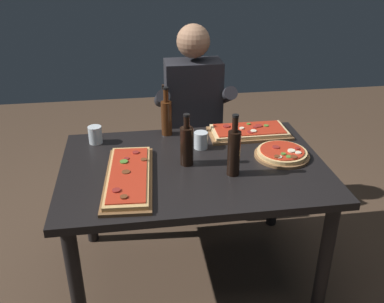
% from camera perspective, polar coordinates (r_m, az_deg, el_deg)
% --- Properties ---
extents(ground_plane, '(6.40, 6.40, 0.00)m').
position_cam_1_polar(ground_plane, '(2.71, 0.16, -15.58)').
color(ground_plane, '#4C3828').
extents(dining_table, '(1.40, 0.96, 0.74)m').
position_cam_1_polar(dining_table, '(2.33, 0.18, -3.75)').
color(dining_table, black).
rests_on(dining_table, ground_plane).
extents(pizza_rectangular_front, '(0.49, 0.25, 0.05)m').
position_cam_1_polar(pizza_rectangular_front, '(2.63, 7.60, 2.65)').
color(pizza_rectangular_front, brown).
rests_on(pizza_rectangular_front, dining_table).
extents(pizza_rectangular_left, '(0.27, 0.65, 0.05)m').
position_cam_1_polar(pizza_rectangular_left, '(2.15, -8.44, -3.33)').
color(pizza_rectangular_left, brown).
rests_on(pizza_rectangular_left, dining_table).
extents(pizza_round_far, '(0.30, 0.30, 0.05)m').
position_cam_1_polar(pizza_round_far, '(2.40, 11.90, -0.27)').
color(pizza_round_far, brown).
rests_on(pizza_round_far, dining_table).
extents(wine_bottle_dark, '(0.07, 0.07, 0.30)m').
position_cam_1_polar(wine_bottle_dark, '(2.58, -3.42, 4.72)').
color(wine_bottle_dark, '#47230F').
rests_on(wine_bottle_dark, dining_table).
extents(oil_bottle_amber, '(0.06, 0.06, 0.33)m').
position_cam_1_polar(oil_bottle_amber, '(2.13, 5.61, 0.04)').
color(oil_bottle_amber, black).
rests_on(oil_bottle_amber, dining_table).
extents(vinegar_bottle_green, '(0.07, 0.07, 0.29)m').
position_cam_1_polar(vinegar_bottle_green, '(2.23, -0.71, 0.91)').
color(vinegar_bottle_green, black).
rests_on(vinegar_bottle_green, dining_table).
extents(tumbler_near_camera, '(0.08, 0.08, 0.10)m').
position_cam_1_polar(tumbler_near_camera, '(2.56, -12.77, 2.18)').
color(tumbler_near_camera, silver).
rests_on(tumbler_near_camera, dining_table).
extents(tumbler_far_side, '(0.08, 0.08, 0.10)m').
position_cam_1_polar(tumbler_far_side, '(2.44, 1.18, 1.39)').
color(tumbler_far_side, silver).
rests_on(tumbler_far_side, dining_table).
extents(diner_chair, '(0.44, 0.44, 0.87)m').
position_cam_1_polar(diner_chair, '(3.16, -0.05, 1.71)').
color(diner_chair, black).
rests_on(diner_chair, ground_plane).
extents(seated_diner, '(0.53, 0.41, 1.33)m').
position_cam_1_polar(seated_diner, '(2.95, 0.29, 5.24)').
color(seated_diner, '#23232D').
rests_on(seated_diner, ground_plane).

